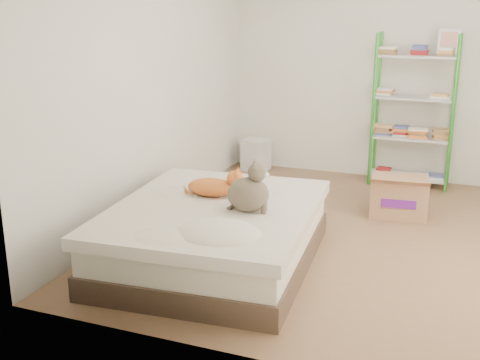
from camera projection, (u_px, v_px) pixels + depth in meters
The scene contains 7 objects.
room at pixel (357, 91), 4.98m from camera, with size 3.81×4.21×2.61m.
bed at pixel (214, 234), 4.75m from camera, with size 1.66×2.01×0.48m.
orange_cat at pixel (211, 185), 4.89m from camera, with size 0.47×0.25×0.19m, color orange, non-canonical shape.
grey_cat at pixel (248, 187), 4.50m from camera, with size 0.28×0.34×0.38m, color #897A5C, non-canonical shape.
shelf_unit at pixel (414, 112), 6.68m from camera, with size 0.88×0.36×1.74m.
cardboard_box at pixel (399, 196), 5.86m from camera, with size 0.58×0.57×0.44m.
white_bin at pixel (256, 155), 7.48m from camera, with size 0.37×0.33×0.38m.
Camera 1 is at (0.90, -5.00, 1.99)m, focal length 45.00 mm.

